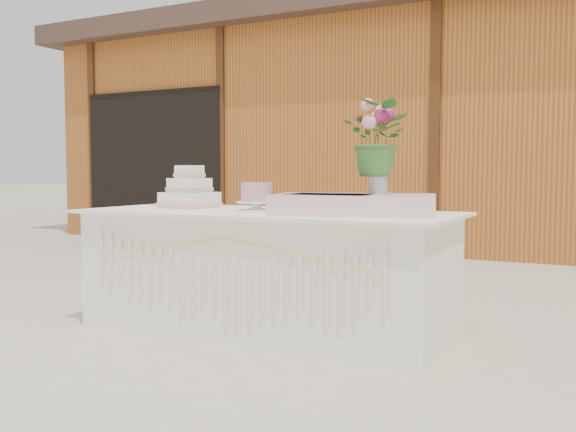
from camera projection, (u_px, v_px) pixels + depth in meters
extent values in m
plane|color=beige|center=(266.00, 331.00, 4.08)|extent=(80.00, 80.00, 0.00)
cube|color=#A85E23|center=(472.00, 138.00, 9.27)|extent=(12.00, 4.00, 3.00)
cube|color=#3F2C23|center=(474.00, 22.00, 9.16)|extent=(12.60, 4.60, 0.30)
cube|color=black|center=(153.00, 166.00, 9.47)|extent=(2.40, 0.08, 2.20)
cube|color=white|center=(266.00, 273.00, 4.06)|extent=(2.28, 0.88, 0.75)
cube|color=white|center=(266.00, 213.00, 4.03)|extent=(2.40, 1.00, 0.02)
cube|color=white|center=(190.00, 200.00, 4.40)|extent=(0.33, 0.33, 0.11)
cube|color=#E3B18F|center=(190.00, 205.00, 4.40)|extent=(0.34, 0.34, 0.02)
cube|color=white|center=(190.00, 185.00, 4.40)|extent=(0.24, 0.24, 0.10)
cube|color=#E3B18F|center=(190.00, 189.00, 4.40)|extent=(0.25, 0.25, 0.02)
cube|color=white|center=(189.00, 172.00, 4.39)|extent=(0.15, 0.15, 0.09)
cube|color=#E3B18F|center=(189.00, 175.00, 4.39)|extent=(0.17, 0.17, 0.02)
cylinder|color=white|center=(257.00, 210.00, 3.99)|extent=(0.21, 0.21, 0.01)
cylinder|color=white|center=(257.00, 206.00, 3.99)|extent=(0.06, 0.06, 0.04)
cylinder|color=white|center=(257.00, 202.00, 3.98)|extent=(0.25, 0.25, 0.01)
cylinder|color=#C99191|center=(257.00, 192.00, 3.98)|extent=(0.20, 0.20, 0.12)
cube|color=#FFCFCD|center=(354.00, 204.00, 3.72)|extent=(1.03, 0.75, 0.12)
cylinder|color=#B9BABE|center=(379.00, 181.00, 3.69)|extent=(0.11, 0.11, 0.15)
imported|color=#3A6E2C|center=(379.00, 130.00, 3.67)|extent=(0.42, 0.37, 0.43)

